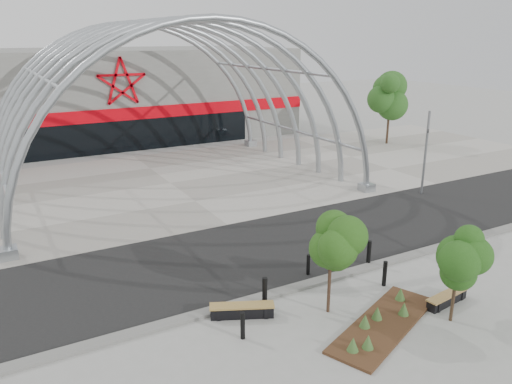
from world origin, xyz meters
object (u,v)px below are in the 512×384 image
at_px(street_tree_1, 459,257).
at_px(bollard_2, 308,265).
at_px(signal_pole, 426,151).
at_px(bench_0, 242,311).
at_px(street_tree_0, 331,243).
at_px(bench_1, 447,299).

height_order(street_tree_1, bollard_2, street_tree_1).
bearing_deg(signal_pole, bench_0, -156.20).
distance_m(street_tree_0, bench_0, 3.84).
xyz_separation_m(signal_pole, street_tree_1, (-9.90, -10.67, -0.29)).
relative_size(street_tree_0, bench_1, 1.82).
distance_m(bench_0, bench_1, 7.37).
bearing_deg(bench_0, bollard_2, 21.56).
bearing_deg(street_tree_1, signal_pole, 47.15).
relative_size(street_tree_1, bollard_2, 3.70).
bearing_deg(signal_pole, bench_1, -132.89).
bearing_deg(bollard_2, signal_pole, 24.47).
relative_size(bench_1, bollard_2, 2.26).
height_order(signal_pole, street_tree_1, signal_pole).
height_order(signal_pole, bollard_2, signal_pole).
bearing_deg(bench_1, signal_pole, 47.11).
height_order(bench_0, bollard_2, bollard_2).
bearing_deg(bench_1, street_tree_0, 157.76).
xyz_separation_m(street_tree_1, bench_1, (0.75, 0.82, -2.14)).
bearing_deg(bollard_2, street_tree_0, -110.40).
bearing_deg(bench_0, street_tree_1, -30.93).
bearing_deg(bench_1, street_tree_1, -132.30).
bearing_deg(street_tree_1, bench_0, 149.07).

